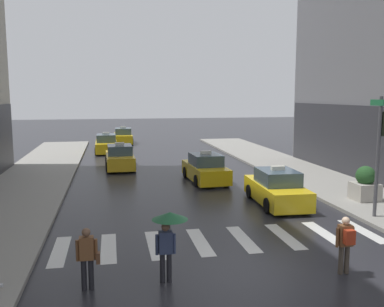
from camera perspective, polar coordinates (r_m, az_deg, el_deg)
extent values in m
plane|color=#26262B|center=(12.35, 7.75, -16.06)|extent=(160.00, 160.00, 0.00)
cube|color=silver|center=(14.66, -17.34, -12.40)|extent=(0.50, 2.80, 0.01)
cube|color=silver|center=(14.56, -11.16, -12.32)|extent=(0.50, 2.80, 0.01)
cube|color=silver|center=(14.63, -4.97, -12.11)|extent=(0.50, 2.80, 0.01)
cube|color=silver|center=(14.85, 1.09, -11.77)|extent=(0.50, 2.80, 0.01)
cube|color=silver|center=(15.23, 6.89, -11.32)|extent=(0.50, 2.80, 0.01)
cube|color=silver|center=(15.75, 12.34, -10.79)|extent=(0.50, 2.80, 0.01)
cube|color=silver|center=(16.40, 17.39, -10.22)|extent=(0.50, 2.80, 0.01)
cube|color=silver|center=(17.16, 22.00, -9.62)|extent=(0.50, 2.80, 0.01)
cylinder|color=#47474C|center=(18.29, 23.71, -0.48)|extent=(0.14, 0.14, 4.80)
cube|color=#196638|center=(18.24, 23.63, 6.29)|extent=(0.04, 0.84, 0.24)
cube|color=yellow|center=(19.91, 11.28, -5.14)|extent=(1.97, 4.57, 0.84)
cube|color=#384C5B|center=(19.67, 11.43, -3.11)|extent=(1.68, 2.16, 0.64)
cube|color=silver|center=(19.60, 11.47, -1.93)|extent=(0.61, 0.26, 0.18)
cylinder|color=black|center=(20.95, 7.79, -5.06)|extent=(0.24, 0.67, 0.66)
cylinder|color=black|center=(21.49, 12.18, -4.84)|extent=(0.24, 0.67, 0.66)
cylinder|color=black|center=(18.45, 10.18, -6.89)|extent=(0.24, 0.67, 0.66)
cylinder|color=black|center=(19.07, 15.08, -6.56)|extent=(0.24, 0.67, 0.66)
cube|color=#F2EAB2|center=(21.82, 7.69, -3.81)|extent=(0.20, 0.05, 0.14)
cube|color=#F2EAB2|center=(22.20, 10.81, -3.67)|extent=(0.20, 0.05, 0.14)
cube|color=yellow|center=(24.67, 1.79, -2.48)|extent=(2.04, 4.59, 0.84)
cube|color=#384C5B|center=(24.46, 1.86, -0.81)|extent=(1.71, 2.18, 0.64)
cube|color=silver|center=(24.40, 1.86, 0.14)|extent=(0.61, 0.27, 0.18)
cylinder|color=black|center=(25.79, -0.86, -2.54)|extent=(0.26, 0.67, 0.66)
cylinder|color=black|center=(26.23, 2.79, -2.38)|extent=(0.26, 0.67, 0.66)
cylinder|color=black|center=(23.22, 0.66, -3.71)|extent=(0.26, 0.67, 0.66)
cylinder|color=black|center=(23.70, 4.67, -3.50)|extent=(0.26, 0.67, 0.66)
cube|color=#F2EAB2|center=(26.68, -0.84, -1.60)|extent=(0.20, 0.05, 0.14)
cube|color=#F2EAB2|center=(26.99, 1.77, -1.49)|extent=(0.20, 0.05, 0.14)
cube|color=gold|center=(29.43, -9.68, -0.90)|extent=(1.92, 4.55, 0.84)
cube|color=#384C5B|center=(29.23, -9.70, 0.51)|extent=(1.65, 2.14, 0.64)
cube|color=silver|center=(29.18, -9.72, 1.30)|extent=(0.61, 0.26, 0.18)
cylinder|color=black|center=(30.77, -11.38, -1.00)|extent=(0.24, 0.67, 0.66)
cylinder|color=black|center=(30.85, -8.20, -0.90)|extent=(0.24, 0.67, 0.66)
cylinder|color=black|center=(28.11, -11.27, -1.83)|extent=(0.24, 0.67, 0.66)
cylinder|color=black|center=(28.19, -7.79, -1.72)|extent=(0.24, 0.67, 0.66)
cube|color=#F2EAB2|center=(31.65, -11.02, -0.24)|extent=(0.20, 0.05, 0.14)
cube|color=#F2EAB2|center=(31.70, -8.74, -0.18)|extent=(0.20, 0.05, 0.14)
cube|color=yellow|center=(37.60, -11.45, 0.95)|extent=(1.86, 4.52, 0.84)
cube|color=#384C5B|center=(37.42, -11.48, 2.06)|extent=(1.63, 2.12, 0.64)
cube|color=silver|center=(37.38, -11.49, 2.68)|extent=(0.60, 0.25, 0.18)
cylinder|color=black|center=(38.98, -12.70, 0.81)|extent=(0.23, 0.66, 0.66)
cylinder|color=black|center=(38.98, -10.19, 0.88)|extent=(0.23, 0.66, 0.66)
cylinder|color=black|center=(36.30, -12.78, 0.30)|extent=(0.23, 0.66, 0.66)
cylinder|color=black|center=(36.30, -10.08, 0.38)|extent=(0.23, 0.66, 0.66)
cube|color=#F2EAB2|center=(39.86, -12.37, 1.37)|extent=(0.20, 0.04, 0.14)
cube|color=#F2EAB2|center=(39.86, -10.56, 1.42)|extent=(0.20, 0.04, 0.14)
cube|color=yellow|center=(44.38, -9.23, 2.05)|extent=(1.85, 4.52, 0.84)
cube|color=#384C5B|center=(44.22, -9.25, 2.99)|extent=(1.62, 2.12, 0.64)
cube|color=silver|center=(44.18, -9.27, 3.52)|extent=(0.60, 0.25, 0.18)
cylinder|color=black|center=(45.74, -10.33, 1.90)|extent=(0.23, 0.66, 0.66)
cylinder|color=black|center=(45.77, -8.19, 1.95)|extent=(0.23, 0.66, 0.66)
cylinder|color=black|center=(43.06, -10.33, 1.53)|extent=(0.23, 0.66, 0.66)
cylinder|color=black|center=(43.09, -8.06, 1.59)|extent=(0.23, 0.66, 0.66)
cube|color=#F2EAB2|center=(46.63, -10.06, 2.36)|extent=(0.20, 0.04, 0.14)
cube|color=#F2EAB2|center=(46.65, -8.51, 2.39)|extent=(0.20, 0.04, 0.14)
cylinder|color=black|center=(11.75, -4.00, -15.12)|extent=(0.14, 0.14, 0.82)
cylinder|color=black|center=(11.77, -3.10, -15.07)|extent=(0.14, 0.14, 0.82)
cube|color=#2D3856|center=(11.50, -3.58, -11.84)|extent=(0.36, 0.24, 0.60)
sphere|color=brown|center=(11.37, -3.60, -9.84)|extent=(0.22, 0.22, 0.22)
cylinder|color=#2D3856|center=(11.49, -4.74, -12.13)|extent=(0.09, 0.09, 0.55)
cylinder|color=#2D3856|center=(11.55, -2.42, -12.01)|extent=(0.09, 0.09, 0.55)
cylinder|color=#4C4C4C|center=(11.42, -2.98, -10.39)|extent=(0.02, 0.02, 1.00)
cone|color=#19512D|center=(11.29, -3.00, -8.36)|extent=(0.96, 0.96, 0.20)
cylinder|color=#473D33|center=(12.94, 19.39, -13.35)|extent=(0.14, 0.14, 0.82)
cylinder|color=#473D33|center=(13.03, 20.09, -13.23)|extent=(0.14, 0.14, 0.82)
cube|color=brown|center=(12.75, 19.89, -10.31)|extent=(0.36, 0.24, 0.60)
sphere|color=beige|center=(12.63, 19.98, -8.49)|extent=(0.22, 0.22, 0.22)
cylinder|color=brown|center=(12.65, 18.97, -10.64)|extent=(0.09, 0.09, 0.55)
cylinder|color=brown|center=(12.88, 20.78, -10.40)|extent=(0.09, 0.09, 0.55)
cube|color=#B23319|center=(12.57, 20.42, -10.51)|extent=(0.28, 0.18, 0.40)
cylinder|color=black|center=(11.67, -14.33, -15.53)|extent=(0.14, 0.14, 0.82)
cylinder|color=black|center=(11.66, -13.41, -15.52)|extent=(0.14, 0.14, 0.82)
cube|color=brown|center=(11.40, -13.99, -12.24)|extent=(0.36, 0.24, 0.60)
sphere|color=brown|center=(11.26, -14.06, -10.23)|extent=(0.22, 0.22, 0.22)
cylinder|color=brown|center=(11.43, -15.16, -12.49)|extent=(0.09, 0.09, 0.55)
cylinder|color=brown|center=(11.41, -12.80, -12.46)|extent=(0.09, 0.09, 0.55)
cube|color=brown|center=(11.49, -12.51, -13.53)|extent=(0.10, 0.20, 0.28)
cylinder|color=#B2B2B7|center=(11.63, -24.37, -15.86)|extent=(0.12, 0.09, 0.09)
cube|color=#A8A399|center=(21.32, 22.22, -4.75)|extent=(1.10, 1.10, 0.80)
sphere|color=#234C23|center=(21.18, 22.32, -2.77)|extent=(0.90, 0.90, 0.90)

